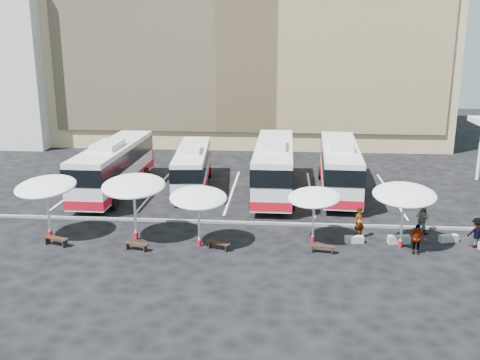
# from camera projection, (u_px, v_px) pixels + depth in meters

# --- Properties ---
(ground) EXTENTS (120.00, 120.00, 0.00)m
(ground) POSITION_uv_depth(u_px,v_px,m) (220.00, 226.00, 33.56)
(ground) COLOR black
(ground) RESTS_ON ground
(sandstone_building) EXTENTS (42.00, 18.25, 29.60)m
(sandstone_building) POSITION_uv_depth(u_px,v_px,m) (252.00, 27.00, 60.98)
(sandstone_building) COLOR tan
(sandstone_building) RESTS_ON ground
(apartment_block) EXTENTS (14.00, 14.00, 18.00)m
(apartment_block) POSITION_uv_depth(u_px,v_px,m) (3.00, 60.00, 60.42)
(apartment_block) COLOR silver
(apartment_block) RESTS_ON ground
(curb_divider) EXTENTS (34.00, 0.25, 0.15)m
(curb_divider) POSITION_uv_depth(u_px,v_px,m) (221.00, 222.00, 34.02)
(curb_divider) COLOR black
(curb_divider) RESTS_ON ground
(bay_lines) EXTENTS (24.15, 12.00, 0.01)m
(bay_lines) POSITION_uv_depth(u_px,v_px,m) (232.00, 190.00, 41.26)
(bay_lines) COLOR white
(bay_lines) RESTS_ON ground
(bus_0) EXTENTS (3.14, 12.90, 4.08)m
(bus_0) POSITION_uv_depth(u_px,v_px,m) (114.00, 165.00, 40.39)
(bus_0) COLOR silver
(bus_0) RESTS_ON ground
(bus_1) EXTENTS (3.26, 11.04, 3.45)m
(bus_1) POSITION_uv_depth(u_px,v_px,m) (192.00, 166.00, 41.62)
(bus_1) COLOR silver
(bus_1) RESTS_ON ground
(bus_2) EXTENTS (3.14, 13.11, 4.15)m
(bus_2) POSITION_uv_depth(u_px,v_px,m) (274.00, 165.00, 40.25)
(bus_2) COLOR silver
(bus_2) RESTS_ON ground
(bus_3) EXTENTS (3.36, 12.69, 3.99)m
(bus_3) POSITION_uv_depth(u_px,v_px,m) (340.00, 166.00, 40.48)
(bus_3) COLOR silver
(bus_3) RESTS_ON ground
(sunshade_0) EXTENTS (4.05, 4.08, 3.65)m
(sunshade_0) POSITION_uv_depth(u_px,v_px,m) (46.00, 187.00, 30.82)
(sunshade_0) COLOR silver
(sunshade_0) RESTS_ON ground
(sunshade_1) EXTENTS (3.91, 3.96, 3.81)m
(sunshade_1) POSITION_uv_depth(u_px,v_px,m) (134.00, 186.00, 30.46)
(sunshade_1) COLOR silver
(sunshade_1) RESTS_ON ground
(sunshade_2) EXTENTS (4.03, 4.06, 3.36)m
(sunshade_2) POSITION_uv_depth(u_px,v_px,m) (198.00, 198.00, 29.55)
(sunshade_2) COLOR silver
(sunshade_2) RESTS_ON ground
(sunshade_3) EXTENTS (3.97, 3.99, 3.15)m
(sunshade_3) POSITION_uv_depth(u_px,v_px,m) (314.00, 198.00, 30.23)
(sunshade_3) COLOR silver
(sunshade_3) RESTS_ON ground
(sunshade_4) EXTENTS (3.87, 3.91, 3.63)m
(sunshade_4) POSITION_uv_depth(u_px,v_px,m) (404.00, 195.00, 29.31)
(sunshade_4) COLOR silver
(sunshade_4) RESTS_ON ground
(wood_bench_0) EXTENTS (1.61, 0.88, 0.48)m
(wood_bench_0) POSITION_uv_depth(u_px,v_px,m) (56.00, 239.00, 30.28)
(wood_bench_0) COLOR black
(wood_bench_0) RESTS_ON ground
(wood_bench_1) EXTENTS (1.43, 0.71, 0.42)m
(wood_bench_1) POSITION_uv_depth(u_px,v_px,m) (136.00, 245.00, 29.61)
(wood_bench_1) COLOR black
(wood_bench_1) RESTS_ON ground
(wood_bench_2) EXTENTS (1.39, 0.88, 0.42)m
(wood_bench_2) POSITION_uv_depth(u_px,v_px,m) (218.00, 244.00, 29.71)
(wood_bench_2) COLOR black
(wood_bench_2) RESTS_ON ground
(wood_bench_3) EXTENTS (1.41, 0.59, 0.42)m
(wood_bench_3) POSITION_uv_depth(u_px,v_px,m) (323.00, 247.00, 29.25)
(wood_bench_3) COLOR black
(wood_bench_3) RESTS_ON ground
(conc_bench_0) EXTENTS (1.09, 0.46, 0.40)m
(conc_bench_0) POSITION_uv_depth(u_px,v_px,m) (354.00, 239.00, 30.74)
(conc_bench_0) COLOR gray
(conc_bench_0) RESTS_ON ground
(conc_bench_1) EXTENTS (1.29, 0.59, 0.47)m
(conc_bench_1) POSITION_uv_depth(u_px,v_px,m) (399.00, 240.00, 30.62)
(conc_bench_1) COLOR gray
(conc_bench_1) RESTS_ON ground
(conc_bench_2) EXTENTS (1.16, 0.67, 0.41)m
(conc_bench_2) POSITION_uv_depth(u_px,v_px,m) (449.00, 238.00, 30.88)
(conc_bench_2) COLOR gray
(conc_bench_2) RESTS_ON ground
(passenger_0) EXTENTS (0.79, 0.67, 1.85)m
(passenger_0) POSITION_uv_depth(u_px,v_px,m) (360.00, 223.00, 31.30)
(passenger_0) COLOR black
(passenger_0) RESTS_ON ground
(passenger_1) EXTENTS (1.16, 1.14, 1.89)m
(passenger_1) POSITION_uv_depth(u_px,v_px,m) (423.00, 218.00, 32.06)
(passenger_1) COLOR black
(passenger_1) RESTS_ON ground
(passenger_2) EXTENTS (1.05, 0.59, 1.69)m
(passenger_2) POSITION_uv_depth(u_px,v_px,m) (416.00, 239.00, 29.01)
(passenger_2) COLOR black
(passenger_2) RESTS_ON ground
(passenger_3) EXTENTS (1.20, 0.78, 1.75)m
(passenger_3) POSITION_uv_depth(u_px,v_px,m) (477.00, 233.00, 29.89)
(passenger_3) COLOR black
(passenger_3) RESTS_ON ground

